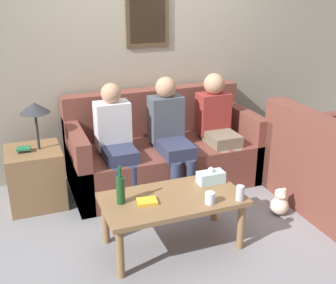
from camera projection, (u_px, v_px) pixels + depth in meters
ground_plane at (182, 202)px, 4.22m from camera, size 16.00×16.00×0.00m
wall_back at (147, 55)px, 4.66m from camera, size 9.00×0.08×2.60m
couch_main at (163, 152)px, 4.59m from camera, size 2.00×0.94×0.96m
coffee_table at (173, 204)px, 3.41m from camera, size 1.14×0.60×0.46m
side_table_with_lamp at (36, 174)px, 4.10m from camera, size 0.52×0.52×1.04m
wine_bottle at (121, 189)px, 3.25m from camera, size 0.07×0.07×0.31m
drinking_glass at (210, 198)px, 3.27m from camera, size 0.08×0.08×0.09m
book_stack at (147, 201)px, 3.29m from camera, size 0.17×0.14×0.02m
soda_can at (240, 193)px, 3.32m from camera, size 0.07×0.07×0.12m
tissue_box at (211, 177)px, 3.61m from camera, size 0.23×0.12×0.14m
person_left at (116, 138)px, 4.13m from camera, size 0.34×0.57×1.16m
person_middle at (170, 131)px, 4.29m from camera, size 0.34×0.65×1.18m
person_right at (217, 123)px, 4.52m from camera, size 0.34×0.59×1.16m
teddy_bear at (280, 203)px, 3.97m from camera, size 0.17×0.17×0.27m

